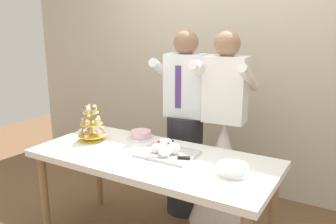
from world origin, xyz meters
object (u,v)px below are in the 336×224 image
(cupcake_stand, at_px, (91,125))
(main_cake_tray, at_px, (167,150))
(person_bride, at_px, (223,160))
(dessert_table, at_px, (152,165))
(round_cake, at_px, (141,135))
(person_groom, at_px, (185,134))
(plate_stack, at_px, (233,169))

(cupcake_stand, height_order, main_cake_tray, cupcake_stand)
(person_bride, bearing_deg, main_cake_tray, -109.87)
(person_bride, bearing_deg, dessert_table, -115.34)
(cupcake_stand, distance_m, main_cake_tray, 0.71)
(round_cake, bearing_deg, person_groom, 57.48)
(plate_stack, bearing_deg, cupcake_stand, 177.76)
(main_cake_tray, bearing_deg, dessert_table, -148.93)
(round_cake, bearing_deg, main_cake_tray, -30.04)
(plate_stack, relative_size, round_cake, 0.82)
(cupcake_stand, relative_size, round_cake, 1.27)
(main_cake_tray, height_order, plate_stack, main_cake_tray)
(dessert_table, relative_size, person_bride, 1.08)
(plate_stack, xyz_separation_m, person_groom, (-0.69, 0.65, -0.06))
(main_cake_tray, distance_m, plate_stack, 0.54)
(main_cake_tray, xyz_separation_m, person_bride, (0.21, 0.58, -0.23))
(round_cake, height_order, person_groom, person_groom)
(dessert_table, height_order, person_groom, person_groom)
(dessert_table, height_order, person_bride, person_bride)
(round_cake, bearing_deg, dessert_table, -43.31)
(round_cake, bearing_deg, cupcake_stand, -142.61)
(person_groom, height_order, person_bride, same)
(dessert_table, height_order, main_cake_tray, main_cake_tray)
(dessert_table, distance_m, person_groom, 0.64)
(cupcake_stand, xyz_separation_m, main_cake_tray, (0.70, 0.02, -0.09))
(dessert_table, bearing_deg, plate_stack, -1.28)
(dessert_table, bearing_deg, main_cake_tray, 31.07)
(dessert_table, bearing_deg, cupcake_stand, 176.78)
(main_cake_tray, bearing_deg, round_cake, 149.96)
(person_groom, bearing_deg, person_bride, -0.33)
(person_bride, bearing_deg, plate_stack, -63.45)
(cupcake_stand, xyz_separation_m, person_groom, (0.55, 0.60, -0.16))
(main_cake_tray, xyz_separation_m, round_cake, (-0.39, 0.22, -0.01))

